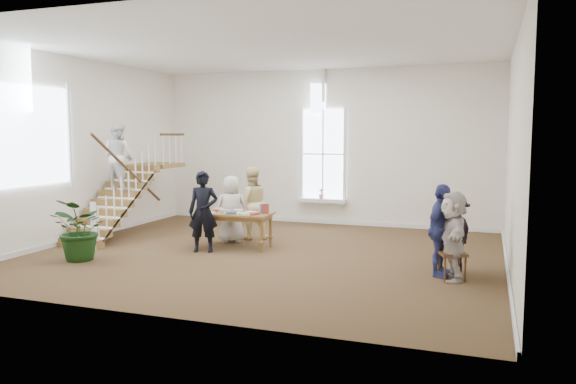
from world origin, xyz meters
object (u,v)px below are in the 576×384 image
at_px(library_table, 234,216).
at_px(person_yellow, 251,203).
at_px(police_officer, 203,212).
at_px(woman_cluster_b, 455,233).
at_px(elderly_woman, 232,209).
at_px(floor_plant, 81,229).
at_px(woman_cluster_a, 441,230).
at_px(side_chair, 451,247).
at_px(woman_cluster_c, 453,236).

relative_size(library_table, person_yellow, 0.99).
relative_size(police_officer, woman_cluster_b, 1.22).
bearing_deg(elderly_woman, police_officer, 59.86).
xyz_separation_m(library_table, person_yellow, (-0.04, 1.10, 0.17)).
xyz_separation_m(person_yellow, woman_cluster_b, (5.01, -1.74, -0.17)).
relative_size(person_yellow, floor_plant, 1.39).
height_order(police_officer, woman_cluster_a, police_officer).
bearing_deg(woman_cluster_a, side_chair, -101.36).
relative_size(person_yellow, woman_cluster_a, 1.06).
xyz_separation_m(elderly_woman, woman_cluster_b, (5.31, -1.24, -0.07)).
xyz_separation_m(police_officer, elderly_woman, (0.10, 1.25, -0.09)).
height_order(police_officer, woman_cluster_b, police_officer).
relative_size(woman_cluster_a, woman_cluster_c, 1.06).
relative_size(person_yellow, woman_cluster_b, 1.22).
height_order(woman_cluster_b, floor_plant, woman_cluster_b).
bearing_deg(woman_cluster_b, woman_cluster_c, 25.34).
xyz_separation_m(elderly_woman, floor_plant, (-2.09, -2.87, -0.16)).
distance_m(library_table, woman_cluster_c, 5.13).
bearing_deg(woman_cluster_c, woman_cluster_b, 164.18).
height_order(person_yellow, side_chair, person_yellow).
distance_m(woman_cluster_b, woman_cluster_c, 0.65).
height_order(elderly_woman, woman_cluster_c, elderly_woman).
height_order(library_table, woman_cluster_b, woman_cluster_b).
distance_m(library_table, woman_cluster_a, 4.87).
distance_m(person_yellow, woman_cluster_b, 5.31).
xyz_separation_m(elderly_woman, side_chair, (5.28, -1.80, -0.24)).
xyz_separation_m(woman_cluster_b, woman_cluster_c, (0.00, -0.65, 0.06)).
bearing_deg(elderly_woman, person_yellow, -146.53).
distance_m(police_officer, woman_cluster_a, 5.20).
bearing_deg(police_officer, woman_cluster_c, -24.46).
relative_size(police_officer, side_chair, 1.75).
distance_m(police_officer, woman_cluster_b, 5.41).
xyz_separation_m(police_officer, woman_cluster_b, (5.41, 0.01, -0.16)).
bearing_deg(library_table, floor_plant, -140.78).
distance_m(woman_cluster_a, side_chair, 0.36).
relative_size(elderly_woman, floor_plant, 1.24).
height_order(library_table, woman_cluster_c, woman_cluster_c).
bearing_deg(side_chair, police_officer, 153.06).
bearing_deg(woman_cluster_b, floor_plant, -52.24).
distance_m(woman_cluster_a, floor_plant, 7.27).
distance_m(elderly_woman, woman_cluster_a, 5.36).
bearing_deg(side_chair, woman_cluster_b, 65.56).
relative_size(woman_cluster_b, side_chair, 1.44).
bearing_deg(library_table, police_officer, -128.11).
xyz_separation_m(woman_cluster_a, woman_cluster_c, (0.23, -0.20, -0.05)).
distance_m(woman_cluster_a, woman_cluster_b, 0.52).
bearing_deg(police_officer, elderly_woman, 67.75).
relative_size(library_table, woman_cluster_c, 1.11).
height_order(woman_cluster_a, woman_cluster_b, woman_cluster_a).
bearing_deg(library_table, side_chair, -17.43).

